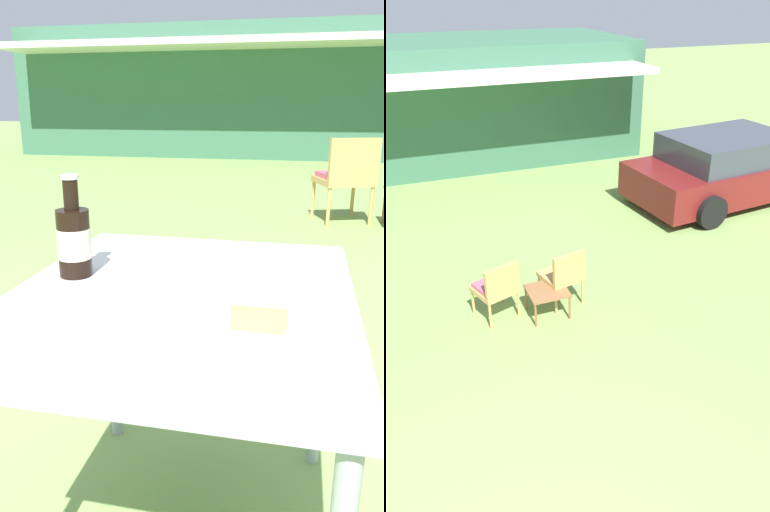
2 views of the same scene
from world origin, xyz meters
TOP-DOWN VIEW (x-y plane):
  - cabin_building at (-0.21, 11.52)m, footprint 11.72×5.18m
  - wicker_chair_cushioned at (0.67, 4.01)m, footprint 0.61×0.61m
  - patio_table at (0.00, 0.00)m, footprint 0.76×0.89m
  - cake_on_plate at (0.17, -0.16)m, footprint 0.24×0.24m
  - cola_bottle_near at (-0.28, 0.04)m, footprint 0.08×0.08m
  - fork at (0.12, -0.17)m, footprint 0.18×0.02m

SIDE VIEW (x-z plane):
  - wicker_chair_cushioned at x=0.67m, z-range 0.05..0.88m
  - patio_table at x=0.00m, z-range 0.29..1.02m
  - fork at x=0.12m, z-range 0.72..0.73m
  - cake_on_plate at x=0.17m, z-range 0.71..0.78m
  - cola_bottle_near at x=-0.28m, z-range 0.69..0.94m
  - cabin_building at x=-0.21m, z-range 0.01..2.71m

